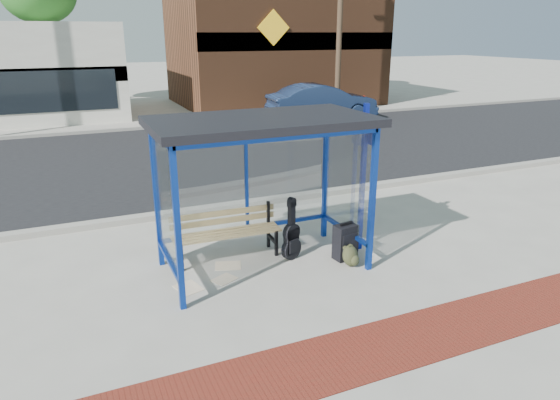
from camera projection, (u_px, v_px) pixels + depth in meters
name	position (u px, v px, depth m)	size (l,w,h in m)	color
ground	(264.00, 266.00, 8.08)	(120.00, 120.00, 0.00)	#B2ADA0
brick_paver_strip	(347.00, 357.00, 5.82)	(60.00, 1.00, 0.01)	maroon
curb_near	(213.00, 208.00, 10.58)	(60.00, 0.25, 0.12)	gray
street_asphalt	(165.00, 158.00, 15.03)	(60.00, 10.00, 0.00)	black
curb_far	(139.00, 128.00, 19.44)	(60.00, 0.25, 0.12)	gray
far_sidewalk	(132.00, 122.00, 21.11)	(60.00, 4.00, 0.01)	#B2ADA0
bus_shelter	(261.00, 140.00, 7.48)	(3.30, 1.80, 2.42)	navy
storefront_brown	(274.00, 40.00, 26.15)	(10.00, 7.08, 6.40)	#59331E
tree_right	(319.00, 0.00, 30.19)	(3.60, 3.60, 7.03)	#4C3826
utility_pole_east	(340.00, 20.00, 21.82)	(1.60, 0.24, 8.00)	#4C3826
bench	(226.00, 230.00, 8.28)	(1.81, 0.51, 0.85)	black
guitar_bag	(291.00, 238.00, 8.24)	(0.39, 0.23, 1.02)	black
suitcase	(345.00, 242.00, 8.26)	(0.41, 0.30, 0.66)	black
backpack	(351.00, 256.00, 8.05)	(0.34, 0.32, 0.35)	#30321C
sign_post	(364.00, 170.00, 8.31)	(0.11, 0.32, 2.53)	#0D1D95
newspaper_a	(189.00, 288.00, 7.40)	(0.41, 0.33, 0.01)	white
newspaper_b	(224.00, 279.00, 7.66)	(0.35, 0.28, 0.01)	white
newspaper_c	(228.00, 266.00, 8.10)	(0.42, 0.33, 0.01)	white
parked_car	(322.00, 102.00, 21.29)	(1.62, 4.66, 1.54)	#1C2C4E
fire_hydrant	(363.00, 103.00, 23.60)	(0.35, 0.23, 0.77)	#B21A0C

